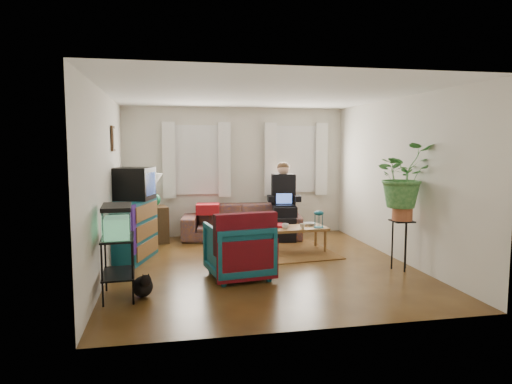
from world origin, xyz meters
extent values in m
cube|color=#4F2B14|center=(0.00, 0.00, 0.00)|extent=(4.50, 5.00, 0.01)
cube|color=white|center=(0.00, 0.00, 2.60)|extent=(4.50, 5.00, 0.01)
cube|color=silver|center=(0.00, 2.50, 1.30)|extent=(4.50, 0.01, 2.60)
cube|color=silver|center=(0.00, -2.50, 1.30)|extent=(4.50, 0.01, 2.60)
cube|color=silver|center=(-2.25, 0.00, 1.30)|extent=(0.01, 5.00, 2.60)
cube|color=silver|center=(2.25, 0.00, 1.30)|extent=(0.01, 5.00, 2.60)
cube|color=white|center=(-0.80, 2.48, 1.55)|extent=(1.08, 0.04, 1.38)
cube|color=white|center=(1.25, 2.48, 1.55)|extent=(1.08, 0.04, 1.38)
cube|color=white|center=(-0.80, 2.40, 1.55)|extent=(1.36, 0.06, 1.50)
cube|color=white|center=(1.25, 2.40, 1.55)|extent=(1.36, 0.06, 1.50)
cube|color=#3D2616|center=(-2.21, 0.85, 1.95)|extent=(0.04, 0.32, 0.40)
cube|color=brown|center=(0.36, 0.80, 0.01)|extent=(2.15, 1.79, 0.01)
imported|color=brown|center=(0.04, 2.05, 0.45)|extent=(2.42, 1.24, 0.90)
cube|color=#382715|center=(-1.65, 2.02, 0.35)|extent=(0.56, 0.56, 0.69)
cube|color=#12666F|center=(-1.99, 0.77, 0.48)|extent=(0.84, 1.19, 0.97)
cube|color=black|center=(-1.94, 0.87, 1.23)|extent=(0.73, 0.69, 0.52)
cube|color=black|center=(-2.00, -1.10, 0.38)|extent=(0.42, 0.69, 0.75)
cube|color=#7FD899|center=(-2.00, -1.10, 0.95)|extent=(0.37, 0.63, 0.40)
ellipsoid|color=black|center=(-1.72, -1.15, 0.16)|extent=(0.34, 0.43, 0.32)
imported|color=#105864|center=(-0.43, -0.53, 0.43)|extent=(0.94, 0.90, 0.85)
cube|color=#9E0A0A|center=(-0.38, -0.86, 0.60)|extent=(0.88, 0.33, 0.70)
cube|color=brown|center=(0.80, 0.81, 0.21)|extent=(1.07, 0.63, 0.43)
imported|color=white|center=(0.57, 0.70, 0.47)|extent=(0.12, 0.12, 0.09)
imported|color=beige|center=(0.86, 0.65, 0.47)|extent=(0.10, 0.10, 0.09)
imported|color=white|center=(1.07, 0.92, 0.45)|extent=(0.22, 0.22, 0.05)
cylinder|color=#B21414|center=(0.51, 0.93, 0.45)|extent=(0.34, 0.34, 0.04)
cube|color=black|center=(1.99, -0.64, 0.37)|extent=(0.32, 0.32, 0.75)
imported|color=#599947|center=(1.99, -0.64, 1.26)|extent=(0.87, 0.76, 0.95)
camera|label=1|loc=(-1.41, -6.73, 1.86)|focal=32.00mm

